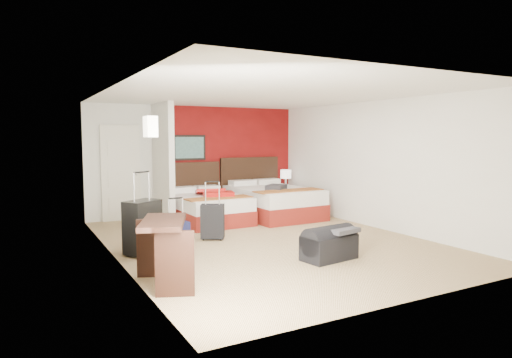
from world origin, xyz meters
TOP-DOWN VIEW (x-y plane):
  - ground at (0.00, 0.00)m, footprint 6.50×6.50m
  - room_walls at (-1.40, 1.42)m, footprint 5.02×6.52m
  - red_accent_panel at (0.75, 3.23)m, footprint 3.50×0.04m
  - partition_wall at (-1.00, 2.61)m, footprint 0.12×1.20m
  - entry_door at (-1.75, 3.20)m, footprint 0.82×0.06m
  - bed_left at (-0.19, 2.13)m, footprint 1.37×1.92m
  - bed_right at (1.34, 2.03)m, footprint 1.57×2.20m
  - red_suitcase_open at (-0.09, 2.03)m, footprint 0.81×0.97m
  - jacket_bundle at (1.24, 1.73)m, footprint 0.57×0.55m
  - nightstand at (2.17, 2.80)m, footprint 0.36×0.36m
  - table_lamp at (2.17, 2.80)m, footprint 0.32×0.32m
  - suitcase_black at (-2.09, 0.13)m, footprint 0.63×0.57m
  - suitcase_charcoal at (-0.76, 0.55)m, footprint 0.47×0.41m
  - suitcase_navy at (-1.70, -0.30)m, footprint 0.38×0.26m
  - duffel_bag at (0.23, -1.46)m, footprint 0.85×0.53m
  - jacket_draped at (0.38, -1.51)m, footprint 0.54×0.48m
  - desk at (-2.24, -1.46)m, footprint 0.82×1.08m

SIDE VIEW (x-z plane):
  - ground at x=0.00m, z-range 0.00..0.00m
  - duffel_bag at x=0.23m, z-range 0.00..0.41m
  - nightstand at x=2.17m, z-range 0.00..0.50m
  - suitcase_navy at x=-1.70m, z-range 0.00..0.50m
  - bed_left at x=-0.19m, z-range 0.00..0.57m
  - suitcase_charcoal at x=-0.76m, z-range 0.00..0.59m
  - bed_right at x=1.34m, z-range 0.00..0.65m
  - suitcase_black at x=-2.09m, z-range 0.00..0.80m
  - desk at x=-2.24m, z-range 0.00..0.81m
  - jacket_draped at x=0.38m, z-range 0.41..0.47m
  - red_suitcase_open at x=-0.09m, z-range 0.57..0.67m
  - jacket_bundle at x=1.24m, z-range 0.65..0.76m
  - table_lamp at x=2.17m, z-range 0.50..0.98m
  - entry_door at x=-1.75m, z-range 0.00..2.05m
  - red_accent_panel at x=0.75m, z-range 0.00..2.50m
  - partition_wall at x=-1.00m, z-range 0.00..2.50m
  - room_walls at x=-1.40m, z-range 0.01..2.51m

